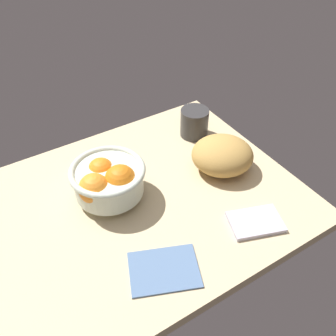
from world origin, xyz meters
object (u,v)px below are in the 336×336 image
at_px(mug, 194,122).
at_px(napkin_spare, 164,269).
at_px(napkin_folded, 256,222).
at_px(bread_loaf, 222,155).
at_px(fruit_bowl, 108,180).

bearing_deg(mug, napkin_spare, 47.89).
relative_size(napkin_folded, mug, 0.98).
xyz_separation_m(bread_loaf, napkin_folded, (0.05, 0.20, -0.04)).
distance_m(napkin_folded, napkin_spare, 0.26).
xyz_separation_m(napkin_folded, napkin_spare, (0.26, -0.01, -0.00)).
height_order(napkin_folded, mug, mug).
height_order(bread_loaf, napkin_spare, bread_loaf).
distance_m(fruit_bowl, mug, 0.36).
height_order(napkin_folded, napkin_spare, napkin_folded).
relative_size(napkin_spare, mug, 1.17).
xyz_separation_m(bread_loaf, mug, (-0.03, -0.18, -0.00)).
bearing_deg(fruit_bowl, napkin_spare, 90.95).
xyz_separation_m(napkin_folded, mug, (-0.08, -0.38, 0.04)).
xyz_separation_m(fruit_bowl, mug, (-0.34, -0.12, -0.02)).
bearing_deg(napkin_folded, bread_loaf, -104.86).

